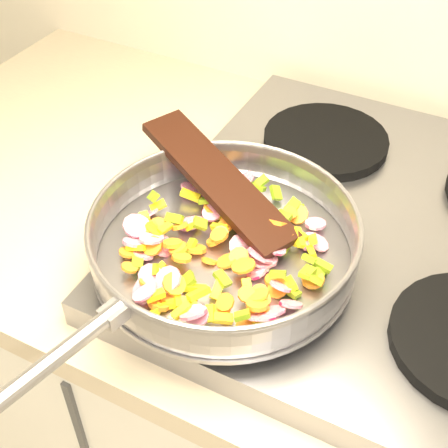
% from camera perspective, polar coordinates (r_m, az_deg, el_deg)
% --- Properties ---
extents(cooktop, '(0.60, 0.60, 0.04)m').
position_cam_1_polar(cooktop, '(0.86, 14.49, -1.34)').
color(cooktop, '#939399').
rests_on(cooktop, counter_top).
extents(grate_fl, '(0.19, 0.19, 0.02)m').
position_cam_1_polar(grate_fl, '(0.77, 1.95, -2.96)').
color(grate_fl, black).
rests_on(grate_fl, cooktop).
extents(grate_bl, '(0.19, 0.19, 0.02)m').
position_cam_1_polar(grate_bl, '(0.97, 9.27, 7.56)').
color(grate_bl, black).
rests_on(grate_bl, cooktop).
extents(saute_pan, '(0.36, 0.52, 0.06)m').
position_cam_1_polar(saute_pan, '(0.74, -0.11, -1.24)').
color(saute_pan, '#9E9EA5').
rests_on(saute_pan, grate_fl).
extents(vegetable_heap, '(0.27, 0.27, 0.05)m').
position_cam_1_polar(vegetable_heap, '(0.74, -0.22, -2.26)').
color(vegetable_heap, olive).
rests_on(vegetable_heap, saute_pan).
extents(wooden_spatula, '(0.26, 0.16, 0.06)m').
position_cam_1_polar(wooden_spatula, '(0.80, -0.61, 4.11)').
color(wooden_spatula, black).
rests_on(wooden_spatula, saute_pan).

